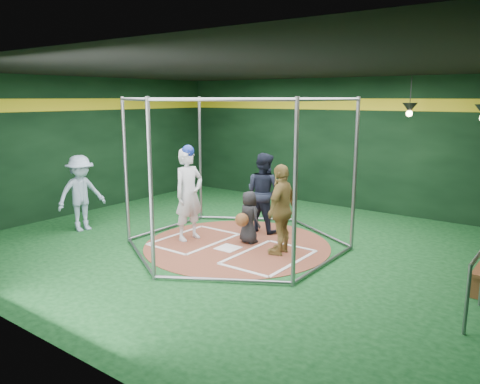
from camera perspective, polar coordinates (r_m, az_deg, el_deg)
The scene contains 13 objects.
room_shell at distance 9.28m, azimuth -0.34°, elevation 3.87°, with size 10.10×9.10×3.53m.
clay_disc at distance 9.66m, azimuth -0.36°, elevation -6.46°, with size 3.80×3.80×0.01m, color brown.
home_plate at distance 9.44m, azimuth -1.46°, elevation -6.84°, with size 0.43×0.43×0.01m, color white.
batter_box_left at distance 10.06m, azimuth -5.57°, elevation -5.73°, with size 1.17×1.77×0.01m.
batter_box_right at distance 8.95m, azimuth 3.58°, elevation -7.90°, with size 1.17×1.77×0.01m.
batting_cage at distance 9.31m, azimuth -0.37°, elevation 2.31°, with size 4.05×4.67×3.00m.
pendant_lamp_near at distance 11.44m, azimuth 19.98°, elevation 9.59°, with size 0.34×0.34×0.90m.
batter_figure at distance 9.85m, azimuth -6.26°, elevation -0.16°, with size 0.56×0.76×2.01m.
visitor_leopard at distance 8.96m, azimuth 5.09°, elevation -2.12°, with size 1.02×0.43×1.74m, color tan.
catcher_figure at distance 9.65m, azimuth 1.03°, elevation -3.10°, with size 0.59×0.61×1.09m.
umpire at distance 10.45m, azimuth 2.87°, elevation -0.04°, with size 0.86×0.67×1.77m, color black.
bystander_blue at distance 11.12m, azimuth -18.81°, elevation -0.15°, with size 1.11×0.64×1.72m, color #95ADC5.
steel_railing at distance 7.13m, azimuth 26.89°, elevation -9.03°, with size 0.05×1.11×0.95m.
Camera 1 is at (5.53, -7.34, 2.99)m, focal length 35.00 mm.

